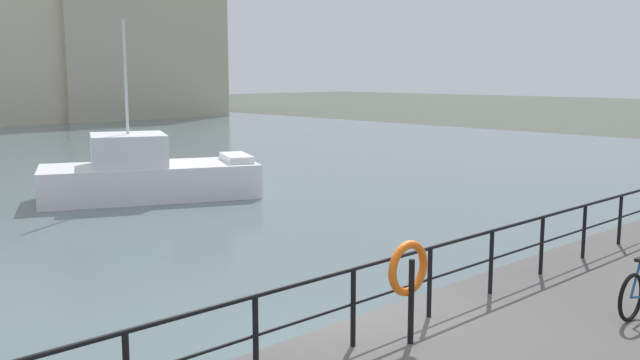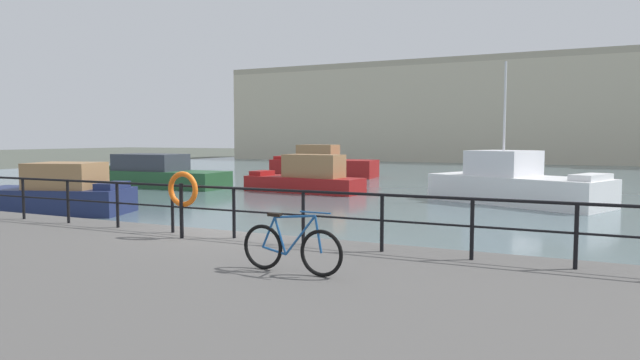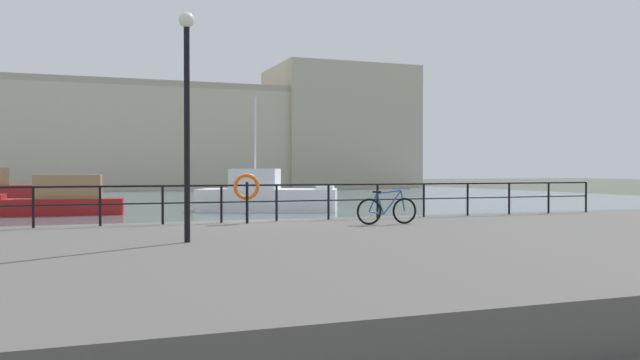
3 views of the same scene
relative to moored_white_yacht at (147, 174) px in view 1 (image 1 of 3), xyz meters
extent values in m
plane|color=#4C5147|center=(-4.66, -14.61, -0.84)|extent=(240.00, 240.00, 0.00)
cube|color=#B2A891|center=(22.22, 44.29, 6.76)|extent=(17.12, 13.28, 15.21)
cube|color=white|center=(0.09, -0.04, -0.24)|extent=(7.84, 5.64, 1.17)
cube|color=silver|center=(-0.54, 0.24, 0.88)|extent=(3.24, 3.25, 1.08)
cube|color=white|center=(2.88, -1.30, 0.46)|extent=(1.63, 2.22, 0.24)
cylinder|color=silver|center=(-0.54, 0.24, 3.34)|extent=(0.10, 0.10, 3.83)
cylinder|color=black|center=(-7.25, -15.36, 0.40)|extent=(0.07, 0.07, 1.05)
cylinder|color=black|center=(-5.63, -15.36, 0.40)|extent=(0.07, 0.07, 1.05)
cylinder|color=black|center=(-4.00, -15.36, 0.40)|extent=(0.07, 0.07, 1.05)
cylinder|color=black|center=(-2.38, -15.36, 0.40)|extent=(0.07, 0.07, 1.05)
cylinder|color=black|center=(-0.76, -15.36, 0.40)|extent=(0.07, 0.07, 1.05)
cylinder|color=black|center=(0.86, -15.36, 0.40)|extent=(0.07, 0.07, 1.05)
cylinder|color=black|center=(2.48, -15.36, 0.40)|extent=(0.07, 0.07, 1.05)
cylinder|color=black|center=(-4.00, -15.36, 0.92)|extent=(22.70, 0.06, 0.06)
cylinder|color=black|center=(-4.00, -15.36, 0.45)|extent=(22.70, 0.04, 0.04)
torus|color=black|center=(-2.02, -17.48, 0.23)|extent=(0.72, 0.09, 0.72)
cylinder|color=#194C8C|center=(-1.81, -17.49, 0.19)|extent=(0.43, 0.06, 0.12)
cylinder|color=#194C8C|center=(-1.91, -17.48, 0.48)|extent=(0.26, 0.05, 0.51)
cylinder|color=black|center=(-5.00, -15.82, 0.45)|extent=(0.08, 0.08, 1.15)
torus|color=orange|center=(-5.00, -15.76, 0.89)|extent=(0.75, 0.11, 0.75)
camera|label=1|loc=(-11.93, -21.41, 3.43)|focal=38.86mm
camera|label=2|loc=(2.51, -24.98, 1.95)|focal=31.18mm
camera|label=3|loc=(-9.40, -33.44, 1.36)|focal=36.42mm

